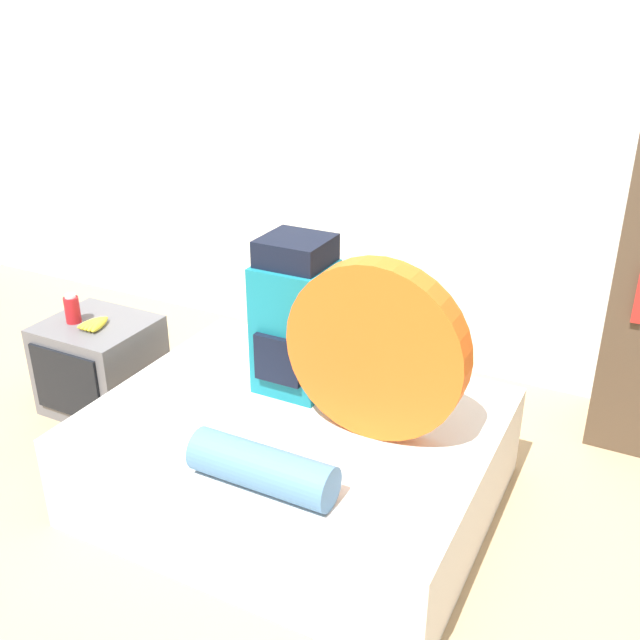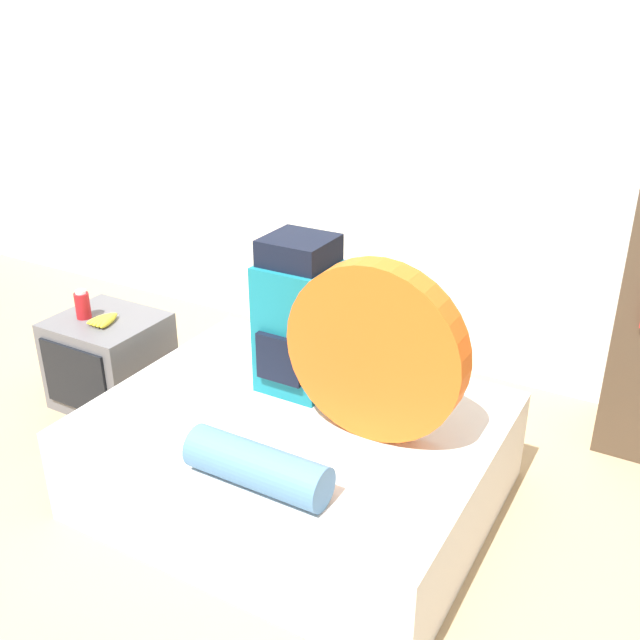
{
  "view_description": "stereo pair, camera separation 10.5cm",
  "coord_description": "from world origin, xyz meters",
  "px_view_note": "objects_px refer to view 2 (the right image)",
  "views": [
    {
      "loc": [
        1.38,
        -1.74,
        2.01
      ],
      "look_at": [
        0.25,
        0.45,
        0.88
      ],
      "focal_mm": 40.0,
      "sensor_mm": 36.0,
      "label": 1
    },
    {
      "loc": [
        1.47,
        -1.69,
        2.01
      ],
      "look_at": [
        0.25,
        0.45,
        0.88
      ],
      "focal_mm": 40.0,
      "sensor_mm": 36.0,
      "label": 2
    }
  ],
  "objects_px": {
    "backpack": "(298,317)",
    "canister": "(83,305)",
    "tent_bag": "(376,352)",
    "sleeping_roll": "(257,466)",
    "television": "(110,361)"
  },
  "relations": [
    {
      "from": "tent_bag",
      "to": "television",
      "type": "xyz_separation_m",
      "value": [
        -1.61,
        0.16,
        -0.54
      ]
    },
    {
      "from": "tent_bag",
      "to": "sleeping_roll",
      "type": "distance_m",
      "value": 0.61
    },
    {
      "from": "backpack",
      "to": "tent_bag",
      "type": "xyz_separation_m",
      "value": [
        0.45,
        -0.17,
        0.03
      ]
    },
    {
      "from": "backpack",
      "to": "tent_bag",
      "type": "height_order",
      "value": "tent_bag"
    },
    {
      "from": "sleeping_roll",
      "to": "television",
      "type": "xyz_separation_m",
      "value": [
        -1.4,
        0.67,
        -0.26
      ]
    },
    {
      "from": "tent_bag",
      "to": "canister",
      "type": "distance_m",
      "value": 1.73
    },
    {
      "from": "sleeping_roll",
      "to": "tent_bag",
      "type": "bearing_deg",
      "value": 67.79
    },
    {
      "from": "tent_bag",
      "to": "television",
      "type": "height_order",
      "value": "tent_bag"
    },
    {
      "from": "backpack",
      "to": "canister",
      "type": "relative_size",
      "value": 4.49
    },
    {
      "from": "sleeping_roll",
      "to": "canister",
      "type": "height_order",
      "value": "canister"
    },
    {
      "from": "backpack",
      "to": "sleeping_roll",
      "type": "height_order",
      "value": "backpack"
    },
    {
      "from": "tent_bag",
      "to": "television",
      "type": "bearing_deg",
      "value": 174.25
    },
    {
      "from": "tent_bag",
      "to": "sleeping_roll",
      "type": "xyz_separation_m",
      "value": [
        -0.21,
        -0.5,
        -0.28
      ]
    },
    {
      "from": "television",
      "to": "tent_bag",
      "type": "bearing_deg",
      "value": -5.75
    },
    {
      "from": "backpack",
      "to": "tent_bag",
      "type": "bearing_deg",
      "value": -21.02
    }
  ]
}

